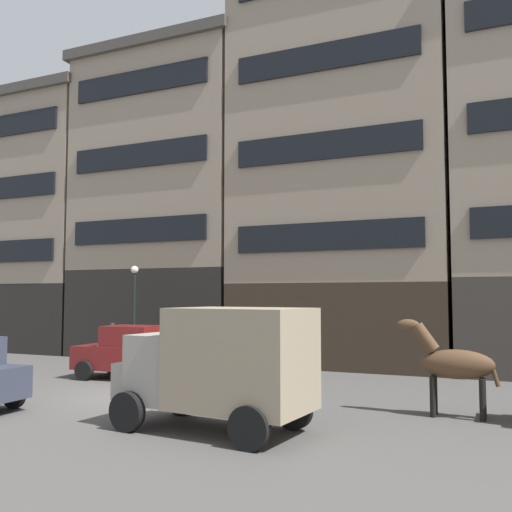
{
  "coord_description": "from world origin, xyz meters",
  "views": [
    {
      "loc": [
        10.25,
        -13.23,
        2.88
      ],
      "look_at": [
        3.36,
        2.19,
        4.06
      ],
      "focal_mm": 39.67,
      "sensor_mm": 36.0,
      "label": 1
    }
  ],
  "objects": [
    {
      "name": "ground_plane",
      "position": [
        0.0,
        0.0,
        0.0
      ],
      "size": [
        120.0,
        120.0,
        0.0
      ],
      "primitive_type": "plane",
      "color": "#4C4947"
    },
    {
      "name": "building_far_left",
      "position": [
        -12.9,
        10.94,
        6.92
      ],
      "size": [
        7.8,
        7.04,
        13.76
      ],
      "color": "black",
      "rests_on": "ground_plane"
    },
    {
      "name": "building_center_left",
      "position": [
        -4.9,
        10.94,
        7.47
      ],
      "size": [
        8.9,
        7.04,
        14.86
      ],
      "color": "black",
      "rests_on": "ground_plane"
    },
    {
      "name": "building_center_right",
      "position": [
        3.87,
        10.94,
        9.1
      ],
      "size": [
        9.35,
        7.04,
        18.11
      ],
      "color": "#33281E",
      "rests_on": "ground_plane"
    },
    {
      "name": "draft_horse",
      "position": [
        8.98,
        1.11,
        1.27
      ],
      "size": [
        2.34,
        0.6,
        2.3
      ],
      "color": "#513823",
      "rests_on": "ground_plane"
    },
    {
      "name": "delivery_truck_near",
      "position": [
        4.53,
        -2.44,
        1.42
      ],
      "size": [
        4.49,
        2.47,
        2.62
      ],
      "color": "gray",
      "rests_on": "ground_plane"
    },
    {
      "name": "sedan_light",
      "position": [
        -1.82,
        3.02,
        0.91
      ],
      "size": [
        3.79,
        2.05,
        1.83
      ],
      "color": "maroon",
      "rests_on": "ground_plane"
    },
    {
      "name": "pedestrian_officer",
      "position": [
        -4.11,
        4.96,
        0.98
      ],
      "size": [
        0.5,
        0.5,
        1.79
      ],
      "color": "#38332D",
      "rests_on": "ground_plane"
    },
    {
      "name": "streetlamp_curbside",
      "position": [
        -4.04,
        6.29,
        2.67
      ],
      "size": [
        0.32,
        0.32,
        4.12
      ],
      "color": "black",
      "rests_on": "ground_plane"
    }
  ]
}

